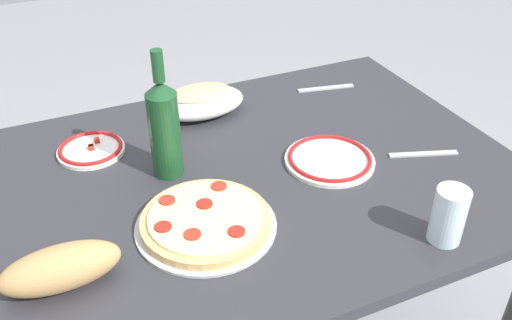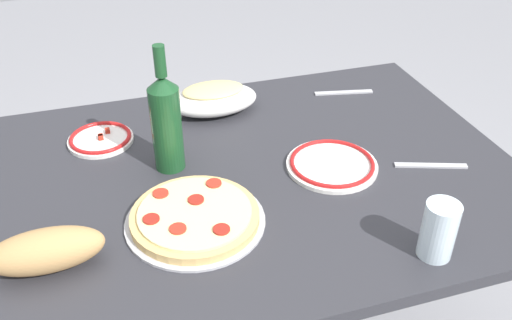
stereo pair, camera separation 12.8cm
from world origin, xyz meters
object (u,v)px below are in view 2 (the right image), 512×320
(wine_bottle, at_px, (166,121))
(side_plate_near, at_px, (332,164))
(side_plate_far, at_px, (101,139))
(dining_table, at_px, (256,214))
(water_glass, at_px, (439,230))
(pepperoni_pizza, at_px, (195,217))
(bread_loaf, at_px, (46,251))
(baked_pasta_dish, at_px, (213,98))

(wine_bottle, height_order, side_plate_near, wine_bottle)
(side_plate_far, bearing_deg, dining_table, -35.11)
(side_plate_near, bearing_deg, water_glass, -78.06)
(dining_table, relative_size, pepperoni_pizza, 4.21)
(wine_bottle, relative_size, bread_loaf, 1.42)
(dining_table, distance_m, side_plate_far, 0.43)
(side_plate_near, xyz_separation_m, side_plate_far, (-0.51, 0.28, 0.00))
(pepperoni_pizza, xyz_separation_m, side_plate_near, (0.35, 0.10, -0.01))
(pepperoni_pizza, height_order, side_plate_far, pepperoni_pizza)
(baked_pasta_dish, distance_m, bread_loaf, 0.66)
(side_plate_near, relative_size, bread_loaf, 1.01)
(baked_pasta_dish, distance_m, water_glass, 0.72)
(wine_bottle, bearing_deg, water_glass, -45.80)
(baked_pasta_dish, bearing_deg, side_plate_far, -167.28)
(bread_loaf, bearing_deg, wine_bottle, 43.71)
(side_plate_near, height_order, side_plate_far, side_plate_far)
(baked_pasta_dish, height_order, water_glass, water_glass)
(water_glass, xyz_separation_m, side_plate_far, (-0.58, 0.60, -0.05))
(dining_table, relative_size, bread_loaf, 5.71)
(pepperoni_pizza, relative_size, baked_pasta_dish, 1.20)
(dining_table, distance_m, water_glass, 0.48)
(pepperoni_pizza, height_order, water_glass, water_glass)
(dining_table, bearing_deg, wine_bottle, 157.51)
(pepperoni_pizza, xyz_separation_m, side_plate_far, (-0.16, 0.38, -0.01))
(bread_loaf, bearing_deg, dining_table, 21.76)
(pepperoni_pizza, distance_m, side_plate_near, 0.36)
(water_glass, distance_m, side_plate_far, 0.84)
(baked_pasta_dish, bearing_deg, wine_bottle, -125.07)
(baked_pasta_dish, height_order, side_plate_near, baked_pasta_dish)
(dining_table, bearing_deg, side_plate_near, -12.76)
(side_plate_near, bearing_deg, dining_table, 167.24)
(wine_bottle, xyz_separation_m, water_glass, (0.43, -0.44, -0.06))
(dining_table, bearing_deg, bread_loaf, -158.24)
(water_glass, xyz_separation_m, side_plate_near, (-0.07, 0.33, -0.05))
(side_plate_near, distance_m, side_plate_far, 0.58)
(baked_pasta_dish, xyz_separation_m, bread_loaf, (-0.43, -0.49, -0.00))
(pepperoni_pizza, relative_size, side_plate_far, 1.77)
(dining_table, height_order, bread_loaf, bread_loaf)
(side_plate_far, bearing_deg, bread_loaf, -106.42)
(dining_table, height_order, side_plate_near, side_plate_near)
(pepperoni_pizza, bearing_deg, side_plate_far, 113.35)
(baked_pasta_dish, bearing_deg, dining_table, -85.12)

